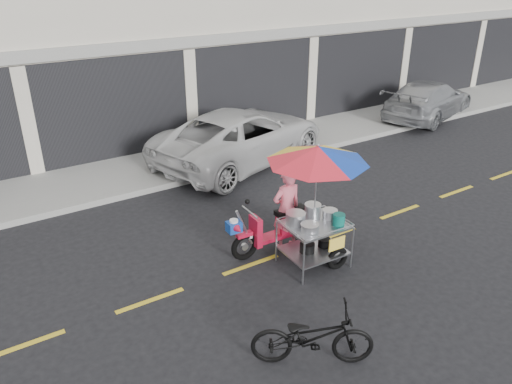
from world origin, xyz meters
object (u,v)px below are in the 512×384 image
near_bicycle (312,336)px  food_vendor_rig (305,186)px  white_pickup (241,136)px  silver_pickup (428,100)px

near_bicycle → food_vendor_rig: bearing=-2.1°
white_pickup → near_bicycle: (-3.20, -7.20, -0.30)m
silver_pickup → food_vendor_rig: bearing=100.7°
silver_pickup → food_vendor_rig: 10.71m
white_pickup → near_bicycle: white_pickup is taller
silver_pickup → food_vendor_rig: (-9.46, -4.97, 0.82)m
silver_pickup → near_bicycle: bearing=106.3°
near_bicycle → white_pickup: bearing=8.6°
white_pickup → food_vendor_rig: (-1.62, -4.91, 0.74)m
silver_pickup → near_bicycle: (-11.04, -7.26, -0.21)m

